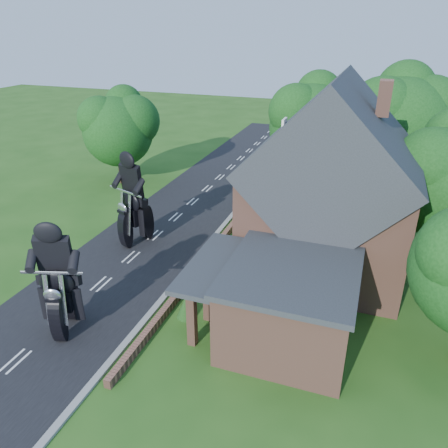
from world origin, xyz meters
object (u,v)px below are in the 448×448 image
(annex, at_px, (287,302))
(house, at_px, (329,191))
(garden_wall, at_px, (213,251))
(motorcycle_follow, at_px, (136,230))
(motorcycle_lead, at_px, (66,315))

(annex, bearing_deg, house, 84.76)
(house, distance_m, annex, 7.30)
(garden_wall, distance_m, annex, 8.19)
(annex, distance_m, motorcycle_follow, 11.86)
(garden_wall, distance_m, motorcycle_follow, 4.93)
(house, height_order, annex, house)
(annex, relative_size, motorcycle_lead, 4.09)
(house, bearing_deg, motorcycle_follow, -173.58)
(garden_wall, bearing_deg, motorcycle_follow, -177.11)
(house, distance_m, motorcycle_follow, 11.67)
(motorcycle_follow, bearing_deg, motorcycle_lead, 118.56)
(annex, height_order, motorcycle_lead, annex)
(annex, bearing_deg, motorcycle_follow, 152.00)
(annex, relative_size, motorcycle_follow, 3.77)
(motorcycle_lead, bearing_deg, motorcycle_follow, -98.39)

